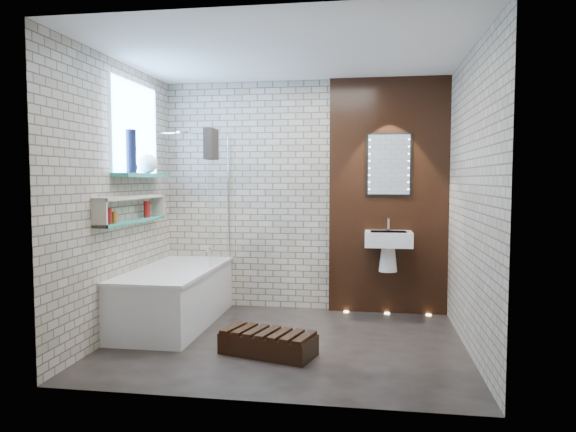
% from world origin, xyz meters
% --- Properties ---
extents(ground, '(3.20, 3.20, 0.00)m').
position_xyz_m(ground, '(0.00, 0.00, 0.00)').
color(ground, black).
rests_on(ground, ground).
extents(room_shell, '(3.24, 3.20, 2.60)m').
position_xyz_m(room_shell, '(0.00, 0.00, 1.30)').
color(room_shell, gray).
rests_on(room_shell, ground).
extents(walnut_panel, '(1.30, 0.06, 2.60)m').
position_xyz_m(walnut_panel, '(0.95, 1.27, 1.30)').
color(walnut_panel, black).
rests_on(walnut_panel, ground).
extents(clerestory_window, '(0.18, 1.00, 0.94)m').
position_xyz_m(clerestory_window, '(-1.57, 0.35, 1.90)').
color(clerestory_window, '#7FADE0').
rests_on(clerestory_window, room_shell).
extents(display_niche, '(0.14, 1.30, 0.26)m').
position_xyz_m(display_niche, '(-1.53, 0.15, 1.20)').
color(display_niche, teal).
rests_on(display_niche, room_shell).
extents(bathtub, '(0.79, 1.74, 0.70)m').
position_xyz_m(bathtub, '(-1.22, 0.45, 0.29)').
color(bathtub, white).
rests_on(bathtub, ground).
extents(bath_screen, '(0.01, 0.78, 1.40)m').
position_xyz_m(bath_screen, '(-0.87, 0.89, 1.28)').
color(bath_screen, white).
rests_on(bath_screen, bathtub).
extents(towel, '(0.09, 0.24, 0.32)m').
position_xyz_m(towel, '(-0.87, 0.60, 1.85)').
color(towel, black).
rests_on(towel, bath_screen).
extents(shower_head, '(0.18, 0.18, 0.02)m').
position_xyz_m(shower_head, '(-1.30, 0.95, 2.00)').
color(shower_head, silver).
rests_on(shower_head, room_shell).
extents(washbasin, '(0.50, 0.36, 0.58)m').
position_xyz_m(washbasin, '(0.95, 1.07, 0.79)').
color(washbasin, white).
rests_on(washbasin, walnut_panel).
extents(led_mirror, '(0.50, 0.02, 0.70)m').
position_xyz_m(led_mirror, '(0.95, 1.23, 1.65)').
color(led_mirror, black).
rests_on(led_mirror, walnut_panel).
extents(walnut_step, '(0.86, 0.56, 0.18)m').
position_xyz_m(walnut_step, '(-0.09, -0.35, 0.09)').
color(walnut_step, black).
rests_on(walnut_step, ground).
extents(niche_bottles, '(0.07, 0.88, 0.16)m').
position_xyz_m(niche_bottles, '(-1.53, 0.09, 1.17)').
color(niche_bottles, '#B15B1B').
rests_on(niche_bottles, display_niche).
extents(sill_vases, '(0.20, 0.52, 0.41)m').
position_xyz_m(sill_vases, '(-1.50, 0.31, 1.68)').
color(sill_vases, '#151B3A').
rests_on(sill_vases, clerestory_window).
extents(floor_uplights, '(0.96, 0.06, 0.01)m').
position_xyz_m(floor_uplights, '(0.95, 1.20, 0.01)').
color(floor_uplights, '#FFD899').
rests_on(floor_uplights, ground).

